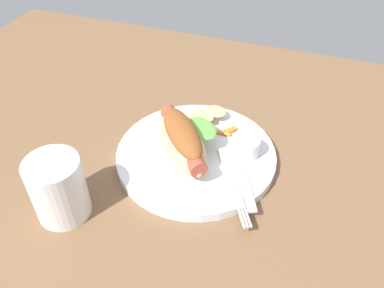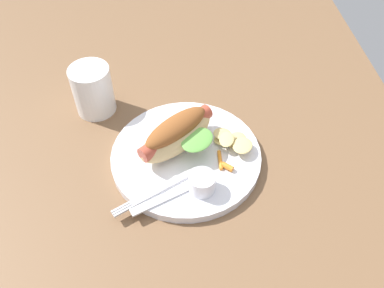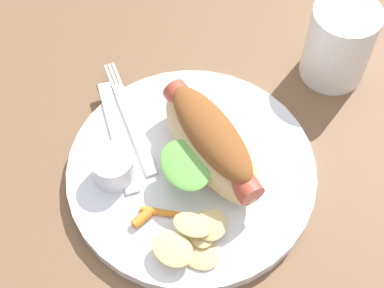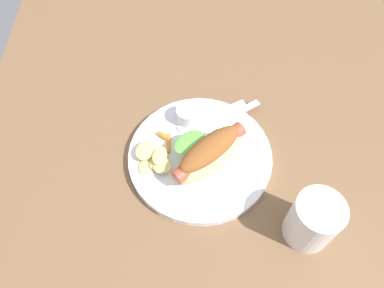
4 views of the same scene
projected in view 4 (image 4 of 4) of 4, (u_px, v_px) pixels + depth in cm
name	position (u px, v px, depth cm)	size (l,w,h in cm)	color
ground_plane	(215.00, 174.00, 65.12)	(120.00, 90.00, 1.80)	brown
plate	(200.00, 156.00, 65.16)	(25.67, 25.67, 1.60)	white
hot_dog	(209.00, 153.00, 60.87)	(14.07, 15.33, 6.24)	#DBB77A
sauce_ramekin	(188.00, 115.00, 67.19)	(4.24, 4.24, 3.14)	white
fork	(224.00, 119.00, 68.35)	(8.63, 14.06, 0.40)	silver
knife	(213.00, 116.00, 68.84)	(14.36, 1.40, 0.36)	silver
chips_pile	(154.00, 160.00, 62.71)	(7.54, 7.18, 2.12)	#DCC379
carrot_garnish	(166.00, 139.00, 65.70)	(4.58, 2.46, 0.96)	orange
drinking_cup	(313.00, 221.00, 54.56)	(7.44, 7.44, 9.51)	white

